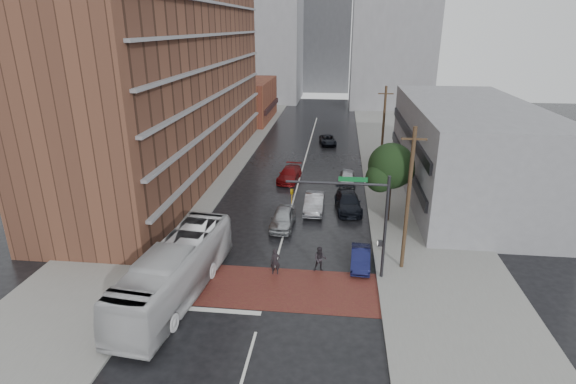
% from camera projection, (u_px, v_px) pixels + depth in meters
% --- Properties ---
extents(ground, '(160.00, 160.00, 0.00)m').
position_uv_depth(ground, '(267.00, 292.00, 28.43)').
color(ground, black).
rests_on(ground, ground).
extents(crosswalk, '(14.00, 5.00, 0.02)m').
position_uv_depth(crosswalk, '(269.00, 288.00, 28.89)').
color(crosswalk, brown).
rests_on(crosswalk, ground).
extents(sidewalk_west, '(9.00, 90.00, 0.15)m').
position_uv_depth(sidewalk_west, '(204.00, 168.00, 52.92)').
color(sidewalk_west, gray).
rests_on(sidewalk_west, ground).
extents(sidewalk_east, '(9.00, 90.00, 0.15)m').
position_uv_depth(sidewalk_east, '(403.00, 175.00, 50.45)').
color(sidewalk_east, gray).
rests_on(sidewalk_east, ground).
extents(apartment_block, '(10.00, 44.00, 28.00)m').
position_uv_depth(apartment_block, '(170.00, 44.00, 47.40)').
color(apartment_block, brown).
rests_on(apartment_block, ground).
extents(storefront_west, '(8.00, 16.00, 7.00)m').
position_uv_depth(storefront_west, '(248.00, 100.00, 78.78)').
color(storefront_west, brown).
rests_on(storefront_west, ground).
extents(building_east, '(11.00, 26.00, 9.00)m').
position_uv_depth(building_east, '(466.00, 150.00, 43.71)').
color(building_east, gray).
rests_on(building_east, ground).
extents(distant_tower_west, '(18.00, 16.00, 32.00)m').
position_uv_depth(distant_tower_west, '(259.00, 25.00, 96.99)').
color(distant_tower_west, gray).
rests_on(distant_tower_west, ground).
extents(distant_tower_east, '(16.00, 14.00, 36.00)m').
position_uv_depth(distant_tower_east, '(394.00, 14.00, 87.70)').
color(distant_tower_east, gray).
rests_on(distant_tower_east, ground).
extents(distant_tower_center, '(12.00, 10.00, 24.00)m').
position_uv_depth(distant_tower_center, '(326.00, 42.00, 112.71)').
color(distant_tower_center, gray).
rests_on(distant_tower_center, ground).
extents(street_tree, '(4.20, 4.10, 6.90)m').
position_uv_depth(street_tree, '(391.00, 169.00, 37.07)').
color(street_tree, '#332319').
rests_on(street_tree, ground).
extents(signal_mast, '(6.50, 0.30, 7.20)m').
position_uv_depth(signal_mast, '(363.00, 212.00, 28.48)').
color(signal_mast, '#2D2D33').
rests_on(signal_mast, ground).
extents(utility_pole_near, '(1.60, 0.26, 10.00)m').
position_uv_depth(utility_pole_near, '(408.00, 200.00, 29.42)').
color(utility_pole_near, '#473321').
rests_on(utility_pole_near, ground).
extents(utility_pole_far, '(1.60, 0.26, 10.00)m').
position_uv_depth(utility_pole_far, '(383.00, 132.00, 48.04)').
color(utility_pole_far, '#473321').
rests_on(utility_pole_far, ground).
extents(transit_bus, '(4.17, 12.65, 3.46)m').
position_uv_depth(transit_bus, '(176.00, 271.00, 27.48)').
color(transit_bus, silver).
rests_on(transit_bus, ground).
extents(pedestrian_a, '(0.72, 0.52, 1.84)m').
position_uv_depth(pedestrian_a, '(275.00, 262.00, 30.21)').
color(pedestrian_a, black).
rests_on(pedestrian_a, ground).
extents(pedestrian_b, '(0.94, 0.76, 1.81)m').
position_uv_depth(pedestrian_b, '(320.00, 259.00, 30.56)').
color(pedestrian_b, '#252026').
rests_on(pedestrian_b, ground).
extents(car_travel_a, '(1.99, 4.66, 1.57)m').
position_uv_depth(car_travel_a, '(283.00, 218.00, 37.34)').
color(car_travel_a, '#A6AAAE').
rests_on(car_travel_a, ground).
extents(car_travel_b, '(1.73, 4.83, 1.58)m').
position_uv_depth(car_travel_b, '(314.00, 203.00, 40.57)').
color(car_travel_b, '#B8B9C1').
rests_on(car_travel_b, ground).
extents(car_travel_c, '(2.57, 5.22, 1.46)m').
position_uv_depth(car_travel_c, '(289.00, 174.00, 48.60)').
color(car_travel_c, '#680B0D').
rests_on(car_travel_c, ground).
extents(suv_travel, '(2.79, 4.83, 1.27)m').
position_uv_depth(suv_travel, '(328.00, 140.00, 63.59)').
color(suv_travel, black).
rests_on(suv_travel, ground).
extents(car_parked_near, '(1.47, 3.81, 1.24)m').
position_uv_depth(car_parked_near, '(361.00, 258.00, 31.30)').
color(car_parked_near, '#121540').
rests_on(car_parked_near, ground).
extents(car_parked_mid, '(2.72, 5.52, 1.54)m').
position_uv_depth(car_parked_mid, '(348.00, 202.00, 40.84)').
color(car_parked_mid, black).
rests_on(car_parked_mid, ground).
extents(car_parked_far, '(1.76, 4.26, 1.44)m').
position_uv_depth(car_parked_far, '(347.00, 177.00, 47.59)').
color(car_parked_far, '#B6B9BE').
rests_on(car_parked_far, ground).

